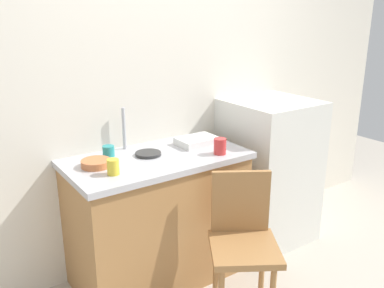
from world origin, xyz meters
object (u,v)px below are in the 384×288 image
at_px(refrigerator, 268,171).
at_px(cup_teal, 109,152).
at_px(chair, 243,239).
at_px(cup_yellow, 113,167).
at_px(cup_red, 220,146).
at_px(terracotta_bowl, 96,163).
at_px(hotplate, 148,154).
at_px(dish_tray, 197,141).

distance_m(refrigerator, cup_teal, 1.36).
height_order(refrigerator, chair, refrigerator).
height_order(chair, cup_yellow, cup_yellow).
relative_size(refrigerator, cup_red, 10.94).
bearing_deg(cup_yellow, cup_red, -4.96).
relative_size(terracotta_bowl, cup_yellow, 1.94).
bearing_deg(terracotta_bowl, refrigerator, -2.09).
height_order(chair, hotplate, hotplate).
distance_m(chair, dish_tray, 0.79).
bearing_deg(dish_tray, refrigerator, -5.79).
bearing_deg(cup_red, chair, -107.35).
bearing_deg(chair, terracotta_bowl, 167.26).
xyz_separation_m(cup_red, cup_yellow, (-0.73, 0.06, -0.01)).
distance_m(dish_tray, cup_red, 0.26).
xyz_separation_m(hotplate, cup_red, (0.41, -0.24, 0.04)).
xyz_separation_m(refrigerator, dish_tray, (-0.66, 0.07, 0.35)).
bearing_deg(chair, cup_teal, 156.89).
height_order(dish_tray, hotplate, dish_tray).
xyz_separation_m(refrigerator, cup_red, (-0.65, -0.19, 0.38)).
distance_m(hotplate, cup_yellow, 0.38).
bearing_deg(cup_yellow, terracotta_bowl, 101.21).
xyz_separation_m(dish_tray, cup_teal, (-0.64, 0.09, 0.02)).
bearing_deg(cup_teal, terracotta_bowl, -141.75).
distance_m(cup_teal, cup_yellow, 0.29).
bearing_deg(cup_red, cup_teal, 152.01).
height_order(cup_red, cup_yellow, cup_red).
xyz_separation_m(terracotta_bowl, cup_yellow, (0.03, -0.18, 0.02)).
distance_m(chair, cup_yellow, 0.89).
distance_m(chair, hotplate, 0.81).
height_order(cup_teal, cup_yellow, cup_yellow).
distance_m(refrigerator, hotplate, 1.11).
height_order(terracotta_bowl, cup_yellow, cup_yellow).
xyz_separation_m(chair, cup_yellow, (-0.61, 0.46, 0.45)).
height_order(cup_teal, cup_red, cup_red).
height_order(refrigerator, dish_tray, refrigerator).
xyz_separation_m(chair, cup_teal, (-0.52, 0.73, 0.45)).
xyz_separation_m(dish_tray, cup_red, (0.00, -0.25, 0.03)).
distance_m(hotplate, cup_teal, 0.26).
bearing_deg(terracotta_bowl, cup_yellow, -78.79).
bearing_deg(cup_red, terracotta_bowl, 162.69).
bearing_deg(terracotta_bowl, cup_red, -17.31).
bearing_deg(chair, dish_tray, 111.32).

